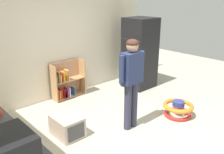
{
  "coord_description": "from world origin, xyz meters",
  "views": [
    {
      "loc": [
        -2.8,
        -2.52,
        2.35
      ],
      "look_at": [
        -0.14,
        0.35,
        1.0
      ],
      "focal_mm": 39.29,
      "sensor_mm": 36.0,
      "label": 1
    }
  ],
  "objects": [
    {
      "name": "ground_plane",
      "position": [
        0.0,
        0.0,
        0.0
      ],
      "size": [
        12.0,
        12.0,
        0.0
      ],
      "primitive_type": "plane",
      "color": "beige",
      "rests_on": "ground"
    },
    {
      "name": "back_wall",
      "position": [
        0.0,
        2.33,
        1.35
      ],
      "size": [
        5.2,
        0.06,
        2.7
      ],
      "primitive_type": "cube",
      "color": "#EDE0C7",
      "rests_on": "ground"
    },
    {
      "name": "refrigerator",
      "position": [
        1.85,
        1.48,
        0.89
      ],
      "size": [
        0.73,
        0.68,
        1.78
      ],
      "color": "black",
      "rests_on": "ground"
    },
    {
      "name": "bookshelf",
      "position": [
        0.04,
        2.14,
        0.37
      ],
      "size": [
        0.8,
        0.28,
        0.85
      ],
      "color": "tan",
      "rests_on": "ground"
    },
    {
      "name": "standing_person",
      "position": [
        0.15,
        0.17,
        0.98
      ],
      "size": [
        0.57,
        0.22,
        1.63
      ],
      "color": "#34364A",
      "rests_on": "ground"
    },
    {
      "name": "baby_walker",
      "position": [
        1.17,
        -0.17,
        0.16
      ],
      "size": [
        0.6,
        0.6,
        0.32
      ],
      "color": "red",
      "rests_on": "ground"
    },
    {
      "name": "pet_carrier",
      "position": [
        -0.85,
        0.72,
        0.18
      ],
      "size": [
        0.42,
        0.55,
        0.36
      ],
      "color": "beige",
      "rests_on": "ground"
    },
    {
      "name": "microwave",
      "position": [
        -2.2,
        -0.55,
        1.04
      ],
      "size": [
        0.37,
        0.48,
        0.28
      ],
      "color": "black",
      "rests_on": "kitchen_counter"
    }
  ]
}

